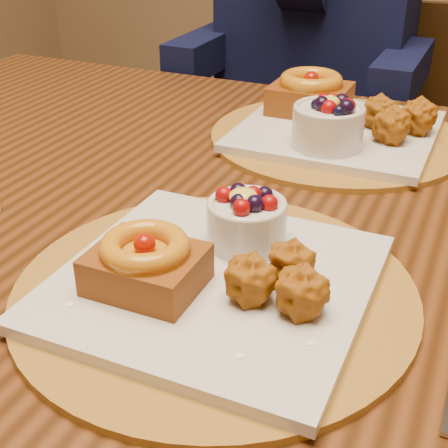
# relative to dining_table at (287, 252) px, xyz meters

# --- Properties ---
(dining_table) EXTENTS (1.60, 0.90, 0.76)m
(dining_table) POSITION_rel_dining_table_xyz_m (0.00, 0.00, 0.00)
(dining_table) COLOR #311809
(dining_table) RESTS_ON ground
(place_setting_near) EXTENTS (0.38, 0.38, 0.08)m
(place_setting_near) POSITION_rel_dining_table_xyz_m (-0.00, -0.22, 0.10)
(place_setting_near) COLOR brown
(place_setting_near) RESTS_ON dining_table
(place_setting_far) EXTENTS (0.38, 0.38, 0.09)m
(place_setting_far) POSITION_rel_dining_table_xyz_m (-0.00, 0.21, 0.11)
(place_setting_far) COLOR brown
(place_setting_far) RESTS_ON dining_table
(chair_far) EXTENTS (0.42, 0.42, 0.86)m
(chair_far) POSITION_rel_dining_table_xyz_m (-0.01, 0.75, -0.20)
(chair_far) COLOR black
(chair_far) RESTS_ON ground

